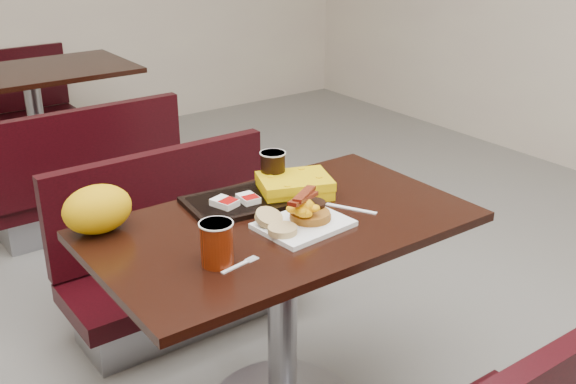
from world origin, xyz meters
TOP-DOWN VIEW (x-y plane):
  - table_near at (0.00, 0.00)m, footprint 1.20×0.70m
  - bench_near_n at (0.00, 0.70)m, footprint 1.00×0.46m
  - table_far at (0.00, 2.60)m, footprint 1.20×0.70m
  - bench_far_s at (0.00, 1.90)m, footprint 1.00×0.46m
  - bench_far_n at (0.00, 3.30)m, footprint 1.00×0.46m
  - platter at (0.03, -0.07)m, footprint 0.29×0.23m
  - pancake_stack at (0.06, -0.06)m, footprint 0.17×0.17m
  - sausage_patty at (0.10, -0.03)m, footprint 0.09×0.09m
  - scrambled_eggs at (0.03, -0.08)m, footprint 0.11×0.10m
  - bacon_strips at (0.03, -0.07)m, footprint 0.18×0.14m
  - muffin_bottom at (-0.06, -0.09)m, footprint 0.10×0.10m
  - muffin_top at (-0.06, -0.02)m, footprint 0.10×0.11m
  - coffee_cup_near at (-0.31, -0.12)m, footprint 0.11×0.11m
  - fork at (-0.28, -0.17)m, footprint 0.13×0.05m
  - knife at (0.24, -0.06)m, footprint 0.10×0.16m
  - condiment_syrup at (-0.04, 0.05)m, footprint 0.05×0.05m
  - condiment_ketchup at (-0.00, 0.11)m, footprint 0.05×0.04m
  - tray at (-0.04, 0.19)m, footprint 0.37×0.28m
  - hashbrown_sleeve_left at (-0.10, 0.18)m, footprint 0.08×0.10m
  - hashbrown_sleeve_right at (-0.02, 0.16)m, footprint 0.06×0.08m
  - coffee_cup_far at (0.13, 0.24)m, footprint 0.10×0.10m
  - clamshell at (0.16, 0.15)m, footprint 0.29×0.25m
  - paper_bag at (-0.49, 0.27)m, footprint 0.22×0.16m

SIDE VIEW (x-z plane):
  - bench_near_n at x=0.00m, z-range 0.00..0.72m
  - bench_far_s at x=0.00m, z-range 0.00..0.72m
  - bench_far_n at x=0.00m, z-range 0.00..0.72m
  - table_near at x=0.00m, z-range 0.00..0.75m
  - table_far at x=0.00m, z-range 0.00..0.75m
  - fork at x=-0.28m, z-range 0.75..0.75m
  - knife at x=0.24m, z-range 0.75..0.75m
  - condiment_syrup at x=-0.04m, z-range 0.75..0.76m
  - condiment_ketchup at x=0.00m, z-range 0.75..0.76m
  - platter at x=0.03m, z-range 0.75..0.77m
  - tray at x=-0.04m, z-range 0.75..0.77m
  - muffin_bottom at x=-0.06m, z-range 0.77..0.79m
  - hashbrown_sleeve_right at x=-0.02m, z-range 0.77..0.79m
  - hashbrown_sleeve_left at x=-0.10m, z-range 0.77..0.79m
  - pancake_stack at x=0.06m, z-range 0.77..0.79m
  - clamshell at x=0.16m, z-range 0.75..0.81m
  - muffin_top at x=-0.06m, z-range 0.76..0.81m
  - sausage_patty at x=0.10m, z-range 0.79..0.81m
  - coffee_cup_near at x=-0.31m, z-range 0.75..0.88m
  - scrambled_eggs at x=0.03m, z-range 0.79..0.84m
  - paper_bag at x=-0.49m, z-range 0.75..0.90m
  - coffee_cup_far at x=0.13m, z-range 0.77..0.88m
  - bacon_strips at x=0.03m, z-range 0.84..0.86m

